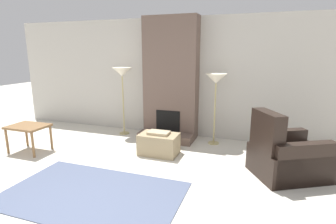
{
  "coord_description": "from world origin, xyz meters",
  "views": [
    {
      "loc": [
        1.8,
        -2.2,
        1.86
      ],
      "look_at": [
        0.0,
        3.01,
        0.6
      ],
      "focal_mm": 28.0,
      "sensor_mm": 36.0,
      "label": 1
    }
  ],
  "objects_px": {
    "ottoman": "(159,144)",
    "floor_lamp_left": "(122,75)",
    "floor_lamp_right": "(216,81)",
    "armchair": "(285,157)",
    "side_table": "(28,129)"
  },
  "relations": [
    {
      "from": "side_table",
      "to": "floor_lamp_left",
      "type": "xyz_separation_m",
      "value": [
        1.17,
        1.59,
        0.93
      ]
    },
    {
      "from": "armchair",
      "to": "side_table",
      "type": "relative_size",
      "value": 1.82
    },
    {
      "from": "side_table",
      "to": "floor_lamp_right",
      "type": "relative_size",
      "value": 0.48
    },
    {
      "from": "ottoman",
      "to": "floor_lamp_right",
      "type": "xyz_separation_m",
      "value": [
        0.87,
        0.92,
        1.1
      ]
    },
    {
      "from": "ottoman",
      "to": "floor_lamp_left",
      "type": "distance_m",
      "value": 1.93
    },
    {
      "from": "ottoman",
      "to": "floor_lamp_left",
      "type": "xyz_separation_m",
      "value": [
        -1.22,
        0.92,
        1.17
      ]
    },
    {
      "from": "armchair",
      "to": "side_table",
      "type": "bearing_deg",
      "value": 66.87
    },
    {
      "from": "floor_lamp_left",
      "to": "floor_lamp_right",
      "type": "relative_size",
      "value": 1.05
    },
    {
      "from": "armchair",
      "to": "floor_lamp_right",
      "type": "height_order",
      "value": "floor_lamp_right"
    },
    {
      "from": "armchair",
      "to": "side_table",
      "type": "height_order",
      "value": "armchair"
    },
    {
      "from": "armchair",
      "to": "side_table",
      "type": "xyz_separation_m",
      "value": [
        -4.51,
        -0.46,
        0.14
      ]
    },
    {
      "from": "armchair",
      "to": "ottoman",
      "type": "bearing_deg",
      "value": 55.5
    },
    {
      "from": "floor_lamp_left",
      "to": "floor_lamp_right",
      "type": "distance_m",
      "value": 2.09
    },
    {
      "from": "floor_lamp_right",
      "to": "armchair",
      "type": "bearing_deg",
      "value": -41.77
    },
    {
      "from": "floor_lamp_right",
      "to": "floor_lamp_left",
      "type": "bearing_deg",
      "value": 180.0
    }
  ]
}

